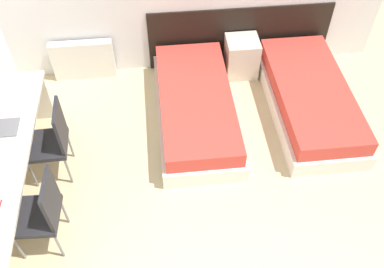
{
  "coord_description": "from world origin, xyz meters",
  "views": [
    {
      "loc": [
        -0.31,
        -0.71,
        3.83
      ],
      "look_at": [
        0.0,
        2.17,
        0.55
      ],
      "focal_mm": 40.0,
      "sensor_mm": 36.0,
      "label": 1
    }
  ],
  "objects_px": {
    "bed_near_window": "(196,107)",
    "chair_near_laptop": "(52,139)",
    "chair_near_notebook": "(41,211)",
    "nightstand": "(241,57)",
    "bed_near_door": "(309,99)"
  },
  "relations": [
    {
      "from": "bed_near_window",
      "to": "chair_near_laptop",
      "type": "distance_m",
      "value": 1.71
    },
    {
      "from": "chair_near_notebook",
      "to": "nightstand",
      "type": "bearing_deg",
      "value": 47.8
    },
    {
      "from": "bed_near_door",
      "to": "chair_near_laptop",
      "type": "xyz_separation_m",
      "value": [
        -2.96,
        -0.62,
        0.32
      ]
    },
    {
      "from": "nightstand",
      "to": "chair_near_notebook",
      "type": "height_order",
      "value": "chair_near_notebook"
    },
    {
      "from": "chair_near_laptop",
      "to": "chair_near_notebook",
      "type": "xyz_separation_m",
      "value": [
        -0.0,
        -0.85,
        0.0
      ]
    },
    {
      "from": "bed_near_window",
      "to": "chair_near_notebook",
      "type": "bearing_deg",
      "value": -136.66
    },
    {
      "from": "bed_near_door",
      "to": "chair_near_laptop",
      "type": "bearing_deg",
      "value": -168.17
    },
    {
      "from": "nightstand",
      "to": "chair_near_laptop",
      "type": "bearing_deg",
      "value": -147.73
    },
    {
      "from": "nightstand",
      "to": "chair_near_laptop",
      "type": "height_order",
      "value": "chair_near_laptop"
    },
    {
      "from": "bed_near_door",
      "to": "bed_near_window",
      "type": "bearing_deg",
      "value": 180.0
    },
    {
      "from": "nightstand",
      "to": "chair_near_notebook",
      "type": "relative_size",
      "value": 0.56
    },
    {
      "from": "bed_near_window",
      "to": "chair_near_laptop",
      "type": "xyz_separation_m",
      "value": [
        -1.56,
        -0.62,
        0.32
      ]
    },
    {
      "from": "bed_near_door",
      "to": "nightstand",
      "type": "xyz_separation_m",
      "value": [
        -0.7,
        0.81,
        0.07
      ]
    },
    {
      "from": "nightstand",
      "to": "chair_near_laptop",
      "type": "xyz_separation_m",
      "value": [
        -2.26,
        -1.43,
        0.25
      ]
    },
    {
      "from": "chair_near_laptop",
      "to": "chair_near_notebook",
      "type": "height_order",
      "value": "same"
    }
  ]
}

